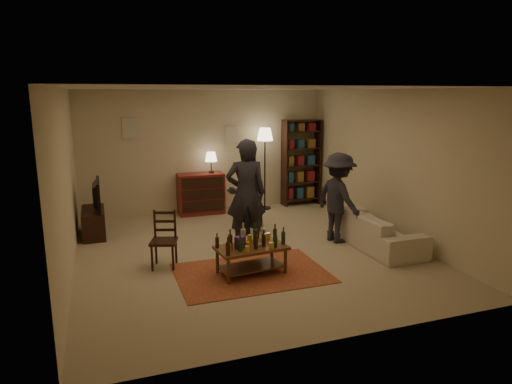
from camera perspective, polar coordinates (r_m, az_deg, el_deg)
name	(u,v)px	position (r m, az deg, el deg)	size (l,w,h in m)	color
floor	(248,251)	(7.79, -1.03, -7.44)	(6.00, 6.00, 0.00)	#C6B793
room_shell	(176,131)	(10.11, -9.94, 7.49)	(6.00, 6.00, 6.00)	beige
rug	(251,273)	(6.89, -0.58, -10.09)	(2.20, 1.50, 0.01)	maroon
coffee_table	(251,249)	(6.76, -0.60, -7.10)	(1.08, 0.67, 0.76)	brown
dining_chair	(164,237)	(7.16, -11.40, -5.57)	(0.49, 0.49, 0.89)	#321810
tv_stand	(94,216)	(9.05, -19.65, -2.80)	(0.40, 1.00, 1.06)	#321810
dresser	(201,192)	(10.14, -6.87, -0.06)	(1.00, 0.50, 1.36)	maroon
bookshelf	(301,162)	(10.86, 5.65, 3.79)	(0.90, 0.34, 2.02)	#321810
floor_lamp	(265,140)	(10.31, 1.13, 6.50)	(0.36, 0.36, 1.86)	black
sofa	(374,228)	(8.28, 14.52, -4.42)	(2.08, 0.81, 0.61)	beige
person_left	(246,194)	(7.77, -1.26, -0.24)	(0.69, 0.45, 1.89)	#24242B
person_right	(246,192)	(8.59, -1.24, 0.02)	(0.78, 0.61, 1.61)	#27272F
person_by_sofa	(338,198)	(8.23, 10.27, -0.72)	(1.04, 0.60, 1.61)	#25242C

